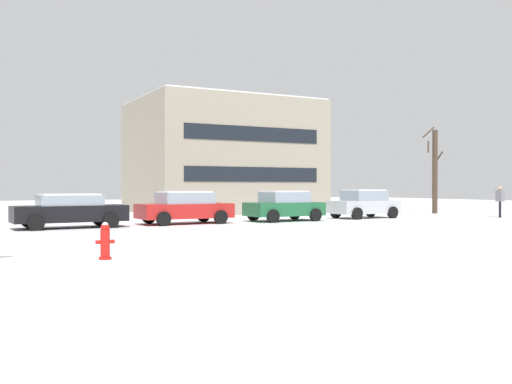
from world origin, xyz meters
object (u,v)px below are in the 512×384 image
Objects in this scene: fire_hydrant at (105,241)px; parked_car_green at (284,206)px; parked_car_black at (70,210)px; pedestrian_crossing at (500,199)px; parked_car_red at (185,207)px; parked_car_silver at (364,204)px.

parked_car_green reaches higher than fire_hydrant.
parked_car_green is (10.39, -0.01, 0.03)m from parked_car_black.
pedestrian_crossing is (12.37, -2.83, 0.25)m from parked_car_green.
fire_hydrant is 0.51× the size of pedestrian_crossing.
parked_car_red is at bearing 176.56° from parked_car_green.
parked_car_silver is at bearing 157.16° from pedestrian_crossing.
parked_car_green is at bearing 167.09° from pedestrian_crossing.
pedestrian_crossing is (23.90, 8.19, 0.58)m from fire_hydrant.
fire_hydrant is 25.27m from pedestrian_crossing.
fire_hydrant is at bearing -146.17° from parked_car_silver.
parked_car_black is at bearing -176.68° from parked_car_red.
parked_car_red is 1.12× the size of parked_car_green.
parked_car_red is (5.20, 0.30, 0.03)m from parked_car_black.
parked_car_silver is (5.20, 0.18, 0.02)m from parked_car_green.
parked_car_red is at bearing 60.81° from fire_hydrant.
fire_hydrant is at bearing -95.88° from parked_car_black.
parked_car_black is 1.05× the size of parked_car_red.
parked_car_red is at bearing 169.84° from pedestrian_crossing.
parked_car_red is 10.40m from parked_car_silver.
parked_car_black is 15.59m from parked_car_silver.
pedestrian_crossing reaches higher than parked_car_green.
parked_car_silver reaches higher than fire_hydrant.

